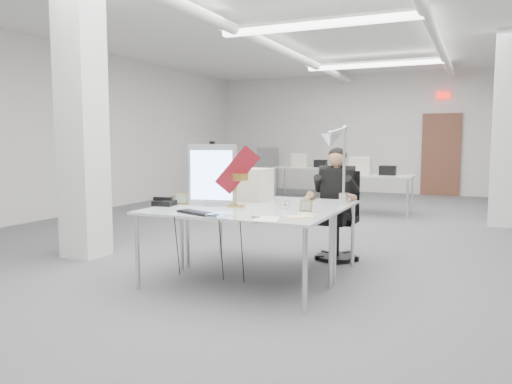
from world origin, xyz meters
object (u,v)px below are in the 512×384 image
seated_person (337,185)px  architect_lamp (338,160)px  laptop (216,216)px  beige_monitor (252,184)px  office_chair (337,216)px  desk_phone (164,203)px  desk_main (234,213)px  monitor (213,175)px  bankers_lamp (236,190)px

seated_person → architect_lamp: 0.91m
laptop → beige_monitor: beige_monitor is taller
office_chair → desk_phone: (-1.44, -1.48, 0.25)m
desk_main → seated_person: (0.59, 1.52, 0.16)m
office_chair → desk_phone: bearing=-146.5°
office_chair → desk_phone: 2.08m
desk_main → laptop: size_ratio=5.95×
office_chair → desk_main: bearing=-122.9°
desk_main → monitor: size_ratio=2.85×
beige_monitor → bankers_lamp: bearing=-78.0°
seated_person → architect_lamp: size_ratio=0.98×
seated_person → desk_phone: (-1.44, -1.43, -0.12)m
monitor → desk_phone: (-0.45, -0.21, -0.29)m
desk_main → bankers_lamp: 0.38m
desk_phone → architect_lamp: bearing=12.2°
desk_main → seated_person: seated_person is taller
bankers_lamp → beige_monitor: bearing=119.9°
bankers_lamp → laptop: bearing=-55.9°
laptop → architect_lamp: (0.79, 1.10, 0.47)m
beige_monitor → architect_lamp: architect_lamp is taller
desk_main → office_chair: 1.69m
office_chair → monitor: monitor is taller
laptop → architect_lamp: 1.43m
beige_monitor → monitor: bearing=-103.8°
office_chair → bankers_lamp: bankers_lamp is taller
laptop → architect_lamp: architect_lamp is taller
office_chair → seated_person: 0.37m
desk_main → office_chair: bearing=69.5°
bankers_lamp → desk_main: bearing=-44.6°
seated_person → monitor: size_ratio=1.48×
monitor → office_chair: bearing=40.7°
monitor → architect_lamp: architect_lamp is taller
desk_main → desk_phone: size_ratio=8.80×
desk_main → architect_lamp: architect_lamp is taller
laptop → bankers_lamp: (-0.15, 0.70, 0.16)m
desk_main → beige_monitor: 0.92m
desk_main → monitor: monitor is taller
desk_main → bankers_lamp: (-0.13, 0.30, 0.18)m
desk_main → laptop: laptop is taller
desk_main → architect_lamp: bearing=40.8°
monitor → bankers_lamp: size_ratio=1.86×
laptop → beige_monitor: 1.31m
monitor → architect_lamp: 1.28m
office_chair → seated_person: (0.00, -0.05, 0.37)m
monitor → bankers_lamp: (0.27, 0.00, -0.15)m
seated_person → bankers_lamp: size_ratio=2.75×
monitor → desk_phone: bearing=-166.7°
seated_person → office_chair: bearing=77.6°
beige_monitor → office_chair: bearing=44.8°
office_chair → beige_monitor: beige_monitor is taller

